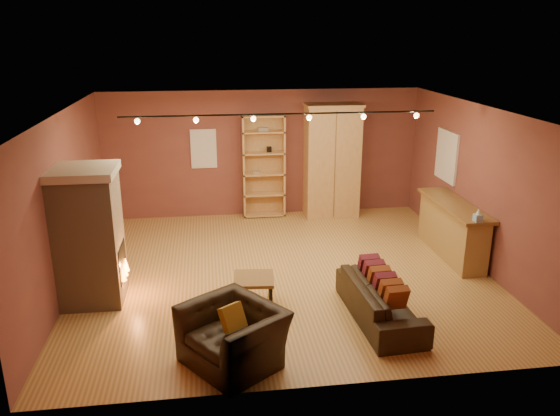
{
  "coord_description": "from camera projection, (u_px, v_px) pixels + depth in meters",
  "views": [
    {
      "loc": [
        -1.22,
        -8.62,
        4.02
      ],
      "look_at": [
        -0.02,
        0.2,
        1.11
      ],
      "focal_mm": 35.0,
      "sensor_mm": 36.0,
      "label": 1
    }
  ],
  "objects": [
    {
      "name": "ceiling",
      "position": [
        283.0,
        111.0,
        8.66
      ],
      "size": [
        7.0,
        7.0,
        0.0
      ],
      "primitive_type": "plane",
      "rotation": [
        3.14,
        0.0,
        0.0
      ],
      "color": "brown",
      "rests_on": "back_wall"
    },
    {
      "name": "tissue_box",
      "position": [
        478.0,
        216.0,
        8.97
      ],
      "size": [
        0.11,
        0.11,
        0.21
      ],
      "rotation": [
        0.0,
        0.0,
        0.07
      ],
      "color": "#8CB8E0",
      "rests_on": "bar_counter"
    },
    {
      "name": "left_wall",
      "position": [
        65.0,
        204.0,
        8.64
      ],
      "size": [
        0.02,
        6.5,
        2.8
      ],
      "primitive_type": "cube",
      "color": "brown",
      "rests_on": "floor"
    },
    {
      "name": "back_wall",
      "position": [
        263.0,
        154.0,
        12.15
      ],
      "size": [
        7.0,
        0.02,
        2.8
      ],
      "primitive_type": "cube",
      "color": "brown",
      "rests_on": "floor"
    },
    {
      "name": "armchair",
      "position": [
        233.0,
        326.0,
        6.78
      ],
      "size": [
        1.3,
        1.39,
        1.02
      ],
      "rotation": [
        0.0,
        0.0,
        -0.94
      ],
      "color": "black",
      "rests_on": "floor"
    },
    {
      "name": "armoire",
      "position": [
        332.0,
        161.0,
        12.09
      ],
      "size": [
        1.24,
        0.7,
        2.52
      ],
      "color": "tan",
      "rests_on": "floor"
    },
    {
      "name": "floor",
      "position": [
        283.0,
        272.0,
        9.53
      ],
      "size": [
        7.0,
        7.0,
        0.0
      ],
      "primitive_type": "plane",
      "color": "#A5783A",
      "rests_on": "ground"
    },
    {
      "name": "right_window",
      "position": [
        447.0,
        156.0,
        10.78
      ],
      "size": [
        0.05,
        0.9,
        1.0
      ],
      "primitive_type": "cube",
      "color": "white",
      "rests_on": "right_wall"
    },
    {
      "name": "coffee_table",
      "position": [
        254.0,
        281.0,
        8.27
      ],
      "size": [
        0.66,
        0.66,
        0.46
      ],
      "rotation": [
        0.0,
        0.0,
        -0.1
      ],
      "color": "olive",
      "rests_on": "floor"
    },
    {
      "name": "back_window",
      "position": [
        204.0,
        149.0,
        11.92
      ],
      "size": [
        0.56,
        0.04,
        0.86
      ],
      "primitive_type": "cube",
      "color": "white",
      "rests_on": "back_wall"
    },
    {
      "name": "fireplace",
      "position": [
        90.0,
        236.0,
        8.24
      ],
      "size": [
        1.01,
        0.98,
        2.12
      ],
      "color": "tan",
      "rests_on": "floor"
    },
    {
      "name": "loveseat",
      "position": [
        380.0,
        293.0,
        7.87
      ],
      "size": [
        0.67,
        1.97,
        0.79
      ],
      "rotation": [
        0.0,
        0.0,
        1.63
      ],
      "color": "black",
      "rests_on": "floor"
    },
    {
      "name": "track_rail",
      "position": [
        281.0,
        116.0,
        8.88
      ],
      "size": [
        5.2,
        0.09,
        0.13
      ],
      "color": "black",
      "rests_on": "ceiling"
    },
    {
      "name": "bookcase",
      "position": [
        263.0,
        165.0,
        12.11
      ],
      "size": [
        0.94,
        0.36,
        2.29
      ],
      "color": "tan",
      "rests_on": "floor"
    },
    {
      "name": "bar_counter",
      "position": [
        452.0,
        229.0,
        10.07
      ],
      "size": [
        0.58,
        2.13,
        1.02
      ],
      "color": "#AB8B4E",
      "rests_on": "floor"
    },
    {
      "name": "right_wall",
      "position": [
        481.0,
        187.0,
        9.54
      ],
      "size": [
        0.02,
        6.5,
        2.8
      ],
      "primitive_type": "cube",
      "color": "brown",
      "rests_on": "floor"
    }
  ]
}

